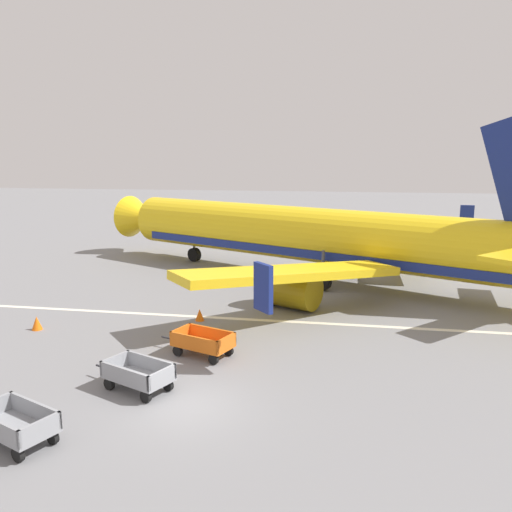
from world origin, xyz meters
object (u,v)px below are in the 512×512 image
Objects in this scene: baggage_cart_nearest at (15,424)px; baggage_cart_second_in_row at (138,375)px; traffic_cone_mid_apron at (200,315)px; traffic_cone_near_plane at (37,323)px; baggage_cart_third_in_row at (203,342)px; airplane at (320,237)px.

baggage_cart_nearest is 4.60m from baggage_cart_second_in_row.
baggage_cart_second_in_row is 8.38m from traffic_cone_mid_apron.
traffic_cone_near_plane is (-5.40, 9.62, -0.26)m from baggage_cart_nearest.
baggage_cart_third_in_row is (1.42, 3.67, 0.00)m from baggage_cart_second_in_row.
baggage_cart_second_in_row reaches higher than traffic_cone_mid_apron.
traffic_cone_near_plane is at bearing 143.71° from baggage_cart_second_in_row.
traffic_cone_near_plane is 8.02m from traffic_cone_mid_apron.
traffic_cone_near_plane is at bearing -159.54° from traffic_cone_mid_apron.
baggage_cart_nearest is 8.53m from baggage_cart_third_in_row.
baggage_cart_third_in_row is 5.73× the size of traffic_cone_mid_apron.
baggage_cart_nearest reaches higher than traffic_cone_near_plane.
airplane is 9.95× the size of baggage_cart_second_in_row.
traffic_cone_mid_apron is at bearing -119.37° from airplane.
baggage_cart_nearest and baggage_cart_second_in_row have the same top height.
baggage_cart_third_in_row is at bearing -11.90° from traffic_cone_near_plane.
baggage_cart_nearest is (-7.75, -22.43, -2.45)m from airplane.
baggage_cart_nearest is at bearing -118.34° from baggage_cart_second_in_row.
airplane is at bearing 60.63° from traffic_cone_mid_apron.
baggage_cart_nearest is at bearing -99.67° from traffic_cone_mid_apron.
baggage_cart_third_in_row is at bearing 64.96° from baggage_cart_nearest.
traffic_cone_mid_apron is (-1.49, 4.70, -0.29)m from baggage_cart_third_in_row.
baggage_cart_second_in_row is at bearing -111.18° from baggage_cart_third_in_row.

